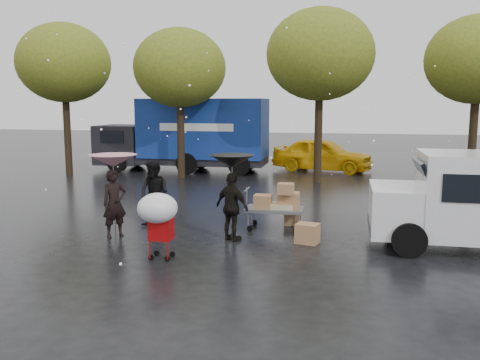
% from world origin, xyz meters
% --- Properties ---
extents(ground, '(90.00, 90.00, 0.00)m').
position_xyz_m(ground, '(0.00, 0.00, 0.00)').
color(ground, black).
rests_on(ground, ground).
extents(person_pink, '(0.71, 0.72, 1.68)m').
position_xyz_m(person_pink, '(-1.92, 0.08, 0.84)').
color(person_pink, black).
rests_on(person_pink, ground).
extents(person_middle, '(1.06, 0.94, 1.82)m').
position_xyz_m(person_middle, '(-1.27, 1.10, 0.91)').
color(person_middle, black).
rests_on(person_middle, ground).
extents(person_black, '(1.05, 0.84, 1.67)m').
position_xyz_m(person_black, '(1.03, 0.31, 0.83)').
color(person_black, black).
rests_on(person_black, ground).
extents(umbrella_pink, '(1.18, 1.18, 2.06)m').
position_xyz_m(umbrella_pink, '(-1.92, 0.08, 1.91)').
color(umbrella_pink, '#4C4C4C').
rests_on(umbrella_pink, ground).
extents(umbrella_black, '(1.09, 1.09, 2.09)m').
position_xyz_m(umbrella_black, '(1.03, 0.31, 1.94)').
color(umbrella_black, '#4C4C4C').
rests_on(umbrella_black, ground).
extents(vendor_cart, '(1.52, 0.80, 1.27)m').
position_xyz_m(vendor_cart, '(1.96, 1.56, 0.73)').
color(vendor_cart, slate).
rests_on(vendor_cart, ground).
extents(shopping_cart, '(0.84, 0.84, 1.46)m').
position_xyz_m(shopping_cart, '(-0.13, -1.57, 1.06)').
color(shopping_cart, '#A8090B').
rests_on(shopping_cart, ground).
extents(blue_truck, '(8.30, 2.60, 3.50)m').
position_xyz_m(blue_truck, '(-3.93, 12.24, 1.76)').
color(blue_truck, navy).
rests_on(blue_truck, ground).
extents(box_ground_near, '(0.61, 0.53, 0.47)m').
position_xyz_m(box_ground_near, '(2.83, 0.47, 0.23)').
color(box_ground_near, olive).
rests_on(box_ground_near, ground).
extents(box_ground_far, '(0.45, 0.37, 0.33)m').
position_xyz_m(box_ground_far, '(2.29, 2.20, 0.16)').
color(box_ground_far, olive).
rests_on(box_ground_far, ground).
extents(yellow_taxi, '(5.12, 3.02, 1.63)m').
position_xyz_m(yellow_taxi, '(2.54, 13.48, 0.82)').
color(yellow_taxi, yellow).
rests_on(yellow_taxi, ground).
extents(tree_row, '(21.60, 4.40, 7.12)m').
position_xyz_m(tree_row, '(-0.47, 10.00, 5.02)').
color(tree_row, black).
rests_on(tree_row, ground).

